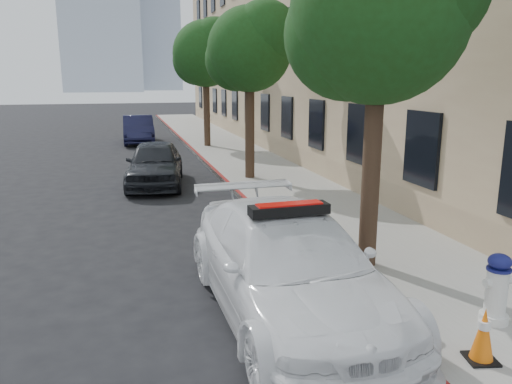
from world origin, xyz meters
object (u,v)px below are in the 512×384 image
object	(u,v)px
parked_car_far	(138,129)
fire_hydrant	(497,289)
police_car	(288,265)
traffic_cone	(483,335)
parked_car_mid	(155,163)

from	to	relation	value
parked_car_far	fire_hydrant	bearing A→B (deg)	-79.23
police_car	traffic_cone	world-z (taller)	police_car
parked_car_mid	parked_car_far	size ratio (longest dim) A/B	0.96
fire_hydrant	traffic_cone	xyz separation A→B (m)	(-0.78, -0.73, -0.14)
parked_car_mid	parked_car_far	bearing A→B (deg)	98.14
parked_car_far	parked_car_mid	bearing A→B (deg)	-88.57
parked_car_mid	parked_car_far	xyz separation A→B (m)	(-0.08, 10.83, 0.01)
police_car	parked_car_mid	size ratio (longest dim) A/B	1.27
parked_car_far	fire_hydrant	xyz separation A→B (m)	(3.67, -21.42, -0.09)
traffic_cone	police_car	bearing A→B (deg)	131.04
police_car	traffic_cone	distance (m)	2.55
parked_car_mid	fire_hydrant	world-z (taller)	parked_car_mid
parked_car_far	fire_hydrant	world-z (taller)	parked_car_far
parked_car_mid	traffic_cone	bearing A→B (deg)	-68.29
police_car	fire_hydrant	bearing A→B (deg)	-26.97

